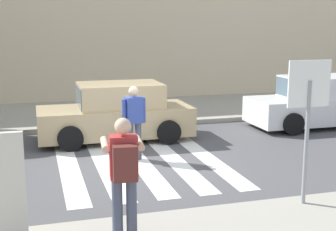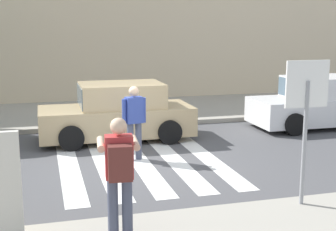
{
  "view_description": "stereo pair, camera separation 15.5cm",
  "coord_description": "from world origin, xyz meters",
  "px_view_note": "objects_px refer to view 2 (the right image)",
  "views": [
    {
      "loc": [
        -2.25,
        -10.05,
        3.1
      ],
      "look_at": [
        0.6,
        -0.2,
        1.1
      ],
      "focal_mm": 50.0,
      "sensor_mm": 36.0,
      "label": 1
    },
    {
      "loc": [
        -2.1,
        -10.09,
        3.1
      ],
      "look_at": [
        0.6,
        -0.2,
        1.1
      ],
      "focal_mm": 50.0,
      "sensor_mm": 36.0,
      "label": 2
    }
  ],
  "objects_px": {
    "pedestrian_crossing": "(134,119)",
    "parked_car_white": "(319,103)",
    "parked_car_tan": "(118,113)",
    "photographer_with_backpack": "(119,168)",
    "stop_sign": "(306,101)"
  },
  "relations": [
    {
      "from": "pedestrian_crossing",
      "to": "parked_car_tan",
      "type": "xyz_separation_m",
      "value": [
        -0.05,
        2.05,
        -0.25
      ]
    },
    {
      "from": "photographer_with_backpack",
      "to": "pedestrian_crossing",
      "type": "relative_size",
      "value": 1.0
    },
    {
      "from": "parked_car_tan",
      "to": "parked_car_white",
      "type": "relative_size",
      "value": 1.0
    },
    {
      "from": "photographer_with_backpack",
      "to": "parked_car_white",
      "type": "relative_size",
      "value": 0.42
    },
    {
      "from": "pedestrian_crossing",
      "to": "parked_car_tan",
      "type": "bearing_deg",
      "value": 91.39
    },
    {
      "from": "stop_sign",
      "to": "parked_car_tan",
      "type": "distance_m",
      "value": 6.29
    },
    {
      "from": "stop_sign",
      "to": "parked_car_white",
      "type": "relative_size",
      "value": 0.59
    },
    {
      "from": "pedestrian_crossing",
      "to": "parked_car_white",
      "type": "bearing_deg",
      "value": 18.39
    },
    {
      "from": "photographer_with_backpack",
      "to": "parked_car_tan",
      "type": "height_order",
      "value": "photographer_with_backpack"
    },
    {
      "from": "stop_sign",
      "to": "pedestrian_crossing",
      "type": "height_order",
      "value": "stop_sign"
    },
    {
      "from": "photographer_with_backpack",
      "to": "parked_car_tan",
      "type": "xyz_separation_m",
      "value": [
        0.99,
        6.29,
        -0.44
      ]
    },
    {
      "from": "stop_sign",
      "to": "parked_car_tan",
      "type": "relative_size",
      "value": 0.59
    },
    {
      "from": "photographer_with_backpack",
      "to": "pedestrian_crossing",
      "type": "distance_m",
      "value": 4.36
    },
    {
      "from": "stop_sign",
      "to": "photographer_with_backpack",
      "type": "relative_size",
      "value": 1.39
    },
    {
      "from": "pedestrian_crossing",
      "to": "parked_car_white",
      "type": "height_order",
      "value": "pedestrian_crossing"
    }
  ]
}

